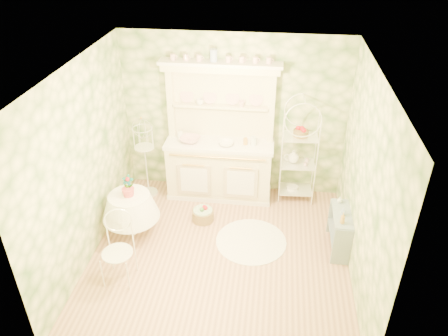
# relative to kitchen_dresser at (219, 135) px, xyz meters

# --- Properties ---
(floor) EXTENTS (3.60, 3.60, 0.00)m
(floor) POSITION_rel_kitchen_dresser_xyz_m (0.20, -1.52, -1.15)
(floor) COLOR tan
(floor) RESTS_ON ground
(ceiling) EXTENTS (3.60, 3.60, 0.00)m
(ceiling) POSITION_rel_kitchen_dresser_xyz_m (0.20, -1.52, 1.56)
(ceiling) COLOR white
(ceiling) RESTS_ON floor
(wall_left) EXTENTS (3.60, 3.60, 0.00)m
(wall_left) POSITION_rel_kitchen_dresser_xyz_m (-1.60, -1.52, 0.21)
(wall_left) COLOR #F1EDB3
(wall_left) RESTS_ON floor
(wall_right) EXTENTS (3.60, 3.60, 0.00)m
(wall_right) POSITION_rel_kitchen_dresser_xyz_m (2.00, -1.52, 0.21)
(wall_right) COLOR #F1EDB3
(wall_right) RESTS_ON floor
(wall_back) EXTENTS (3.60, 3.60, 0.00)m
(wall_back) POSITION_rel_kitchen_dresser_xyz_m (0.20, 0.28, 0.21)
(wall_back) COLOR #F1EDB3
(wall_back) RESTS_ON floor
(wall_front) EXTENTS (3.60, 3.60, 0.00)m
(wall_front) POSITION_rel_kitchen_dresser_xyz_m (0.20, -3.32, 0.21)
(wall_front) COLOR #F1EDB3
(wall_front) RESTS_ON floor
(kitchen_dresser) EXTENTS (1.87, 0.61, 2.29)m
(kitchen_dresser) POSITION_rel_kitchen_dresser_xyz_m (0.00, 0.00, 0.00)
(kitchen_dresser) COLOR #F4EFC6
(kitchen_dresser) RESTS_ON floor
(bakers_rack) EXTENTS (0.60, 0.45, 1.85)m
(bakers_rack) POSITION_rel_kitchen_dresser_xyz_m (1.28, 0.08, -0.22)
(bakers_rack) COLOR white
(bakers_rack) RESTS_ON floor
(side_shelf) EXTENTS (0.29, 0.73, 0.62)m
(side_shelf) POSITION_rel_kitchen_dresser_xyz_m (1.87, -1.15, -0.83)
(side_shelf) COLOR #8396A2
(side_shelf) RESTS_ON floor
(round_table) EXTENTS (0.71, 0.71, 0.74)m
(round_table) POSITION_rel_kitchen_dresser_xyz_m (-1.15, -1.23, -0.77)
(round_table) COLOR white
(round_table) RESTS_ON floor
(cafe_chair) EXTENTS (0.56, 0.56, 0.97)m
(cafe_chair) POSITION_rel_kitchen_dresser_xyz_m (-1.04, -2.14, -0.66)
(cafe_chair) COLOR white
(cafe_chair) RESTS_ON floor
(birdcage_stand) EXTENTS (0.34, 0.34, 1.35)m
(birdcage_stand) POSITION_rel_kitchen_dresser_xyz_m (-1.22, -0.13, -0.47)
(birdcage_stand) COLOR white
(birdcage_stand) RESTS_ON floor
(floor_basket) EXTENTS (0.43, 0.43, 0.24)m
(floor_basket) POSITION_rel_kitchen_dresser_xyz_m (-0.17, -0.75, -1.03)
(floor_basket) COLOR olive
(floor_basket) RESTS_ON floor
(lace_rug) EXTENTS (1.33, 1.33, 0.01)m
(lace_rug) POSITION_rel_kitchen_dresser_xyz_m (0.62, -1.17, -1.14)
(lace_rug) COLOR white
(lace_rug) RESTS_ON floor
(bowl_floral) EXTENTS (0.38, 0.38, 0.08)m
(bowl_floral) POSITION_rel_kitchen_dresser_xyz_m (-0.47, -0.04, -0.13)
(bowl_floral) COLOR white
(bowl_floral) RESTS_ON kitchen_dresser
(bowl_white) EXTENTS (0.27, 0.27, 0.08)m
(bowl_white) POSITION_rel_kitchen_dresser_xyz_m (0.12, -0.09, -0.13)
(bowl_white) COLOR white
(bowl_white) RESTS_ON kitchen_dresser
(cup_left) EXTENTS (0.16, 0.16, 0.09)m
(cup_left) POSITION_rel_kitchen_dresser_xyz_m (-0.33, 0.16, 0.47)
(cup_left) COLOR white
(cup_left) RESTS_ON kitchen_dresser
(cup_right) EXTENTS (0.13, 0.13, 0.10)m
(cup_right) POSITION_rel_kitchen_dresser_xyz_m (0.33, 0.16, 0.47)
(cup_right) COLOR white
(cup_right) RESTS_ON kitchen_dresser
(potted_geranium) EXTENTS (0.17, 0.13, 0.31)m
(potted_geranium) POSITION_rel_kitchen_dresser_xyz_m (-1.15, -1.20, -0.30)
(potted_geranium) COLOR #3F7238
(potted_geranium) RESTS_ON round_table
(bottle_amber) EXTENTS (0.08, 0.08, 0.16)m
(bottle_amber) POSITION_rel_kitchen_dresser_xyz_m (1.84, -1.37, -0.46)
(bottle_amber) COLOR #BF8D34
(bottle_amber) RESTS_ON side_shelf
(bottle_blue) EXTENTS (0.07, 0.07, 0.12)m
(bottle_blue) POSITION_rel_kitchen_dresser_xyz_m (1.87, -1.19, -0.49)
(bottle_blue) COLOR #95A9D7
(bottle_blue) RESTS_ON side_shelf
(bottle_glass) EXTENTS (0.09, 0.09, 0.10)m
(bottle_glass) POSITION_rel_kitchen_dresser_xyz_m (1.86, -0.89, -0.50)
(bottle_glass) COLOR silver
(bottle_glass) RESTS_ON side_shelf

